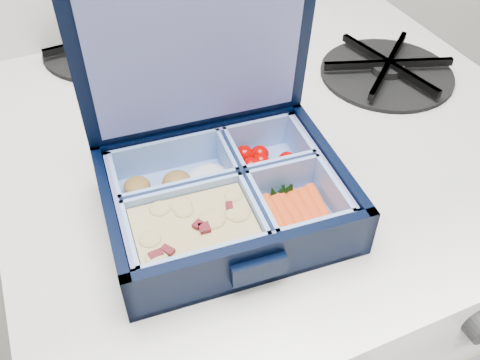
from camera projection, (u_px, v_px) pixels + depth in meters
name	position (u px, v px, depth m)	size (l,w,h in m)	color
stove	(255.00, 323.00, 0.93)	(0.60, 0.60, 0.91)	silver
bento_box	(225.00, 198.00, 0.48)	(0.21, 0.17, 0.05)	black
burner_grate	(388.00, 67.00, 0.67)	(0.17, 0.17, 0.02)	black
burner_grate_rear	(104.00, 44.00, 0.72)	(0.16, 0.16, 0.02)	black
fork	(248.00, 125.00, 0.60)	(0.03, 0.20, 0.01)	#A4A6BC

